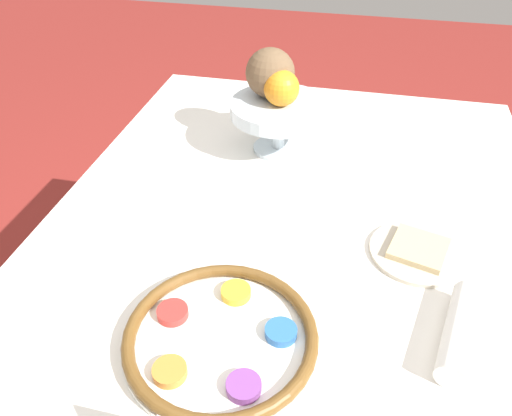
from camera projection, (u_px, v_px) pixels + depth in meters
dining_table at (280, 385)px, 1.10m from camera, size 1.53×0.98×0.72m
seder_plate at (221, 337)px, 0.74m from camera, size 0.29×0.29×0.03m
fruit_stand at (279, 112)px, 1.14m from camera, size 0.22×0.22×0.12m
orange_fruit at (282, 88)px, 1.09m from camera, size 0.08×0.08×0.08m
coconut at (270, 73)px, 1.12m from camera, size 0.11×0.11×0.11m
bread_plate at (418, 251)px, 0.90m from camera, size 0.17×0.17×0.02m
napkin_roll at (461, 332)px, 0.74m from camera, size 0.18×0.09×0.05m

